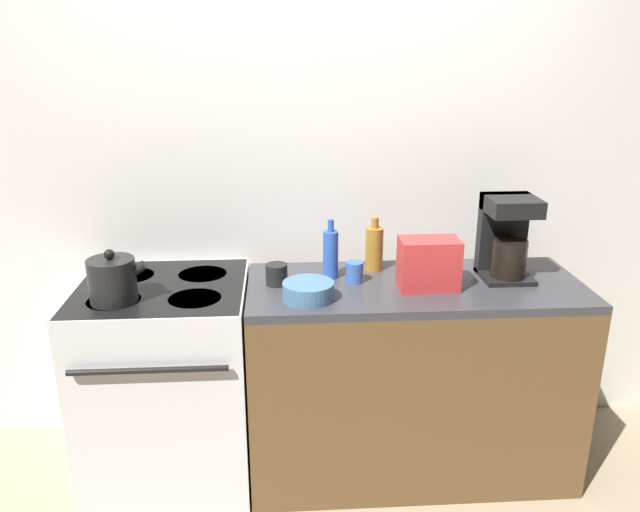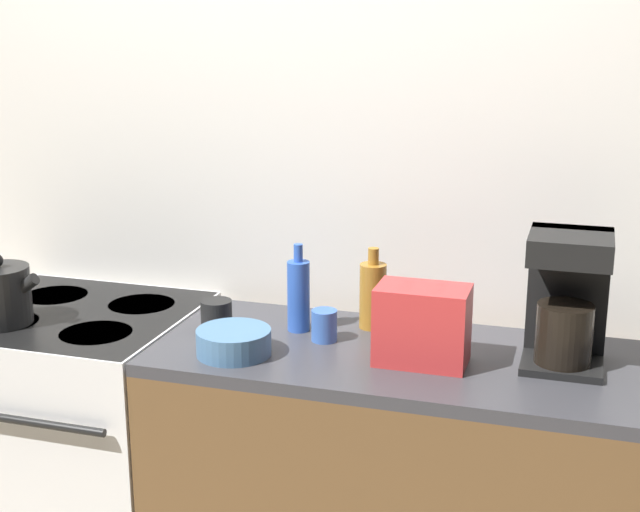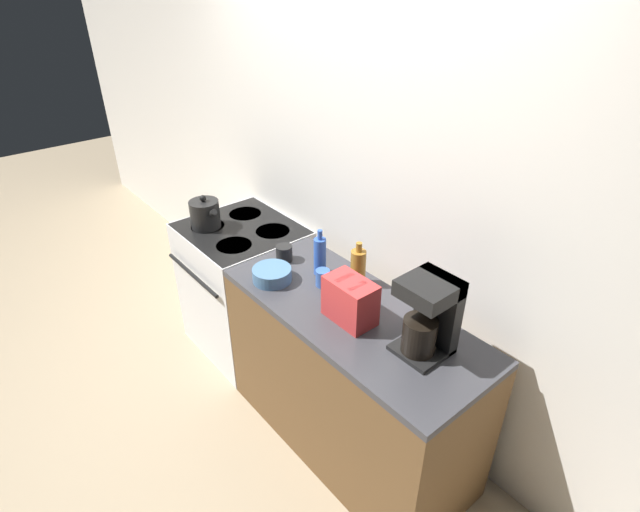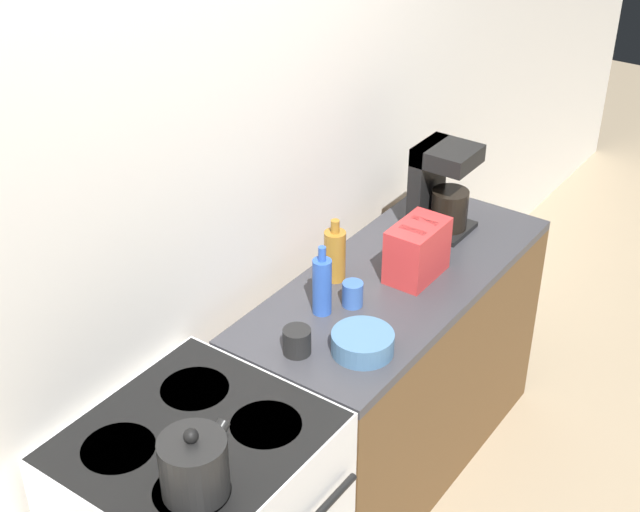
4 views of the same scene
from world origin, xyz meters
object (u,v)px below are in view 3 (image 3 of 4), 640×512
bottle_blue (320,256)px  cup_black (284,253)px  stove (245,286)px  kettle (205,214)px  cup_blue (323,278)px  coffee_maker (429,315)px  toaster (350,300)px  bowl (272,274)px  bottle_amber (358,267)px

bottle_blue → cup_black: bearing=-164.2°
stove → kettle: kettle is taller
kettle → cup_blue: 0.98m
cup_blue → coffee_maker: bearing=2.5°
coffee_maker → cup_blue: bearing=-177.5°
toaster → bowl: bearing=-169.6°
bottle_amber → bottle_blue: (-0.20, -0.09, 0.01)m
cup_blue → bowl: (-0.21, -0.18, -0.01)m
kettle → toaster: bearing=2.8°
bottle_amber → bowl: bearing=-133.8°
stove → bottle_blue: (0.72, 0.06, 0.55)m
toaster → coffee_maker: size_ratio=0.68×
cup_blue → toaster: bearing=-15.7°
bowl → toaster: bearing=10.4°
kettle → bottle_blue: size_ratio=0.89×
bottle_amber → bowl: 0.45m
cup_blue → cup_black: bearing=-179.3°
stove → coffee_maker: bearing=0.9°
cup_black → bowl: bearing=-53.7°
cup_black → toaster: bearing=-7.2°
cup_black → bottle_amber: bearing=19.3°
toaster → bottle_blue: (-0.39, 0.15, 0.00)m
kettle → cup_blue: kettle is taller
bottle_amber → coffee_maker: bearing=-12.2°
stove → cup_blue: (0.82, -0.00, 0.49)m
toaster → cup_blue: (-0.30, 0.08, -0.06)m
coffee_maker → cup_black: (-0.99, -0.03, -0.14)m
toaster → coffee_maker: 0.39m
toaster → bowl: (-0.50, -0.09, -0.07)m
kettle → bottle_blue: bearing=13.4°
cup_blue → cup_black: (-0.33, -0.00, -0.00)m
bottle_blue → cup_black: 0.25m
coffee_maker → cup_blue: size_ratio=3.98×
toaster → cup_blue: size_ratio=2.69×
bowl → stove: bearing=163.7°
coffee_maker → bowl: size_ratio=1.75×
kettle → bowl: size_ratio=1.13×
bowl → bottle_blue: bearing=65.5°
bottle_blue → cup_blue: bottle_blue is taller
coffee_maker → cup_black: 1.00m
stove → cup_blue: size_ratio=10.01×
cup_black → stove: bearing=179.0°
bottle_amber → cup_black: 0.47m
bottle_blue → bottle_amber: bearing=23.1°
toaster → bottle_amber: bearing=129.6°
stove → bowl: (0.61, -0.18, 0.48)m
stove → bottle_blue: bearing=4.5°
bottle_amber → toaster: bearing=-50.4°
toaster → bottle_blue: bottle_blue is taller
cup_blue → bottle_amber: bearing=54.7°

